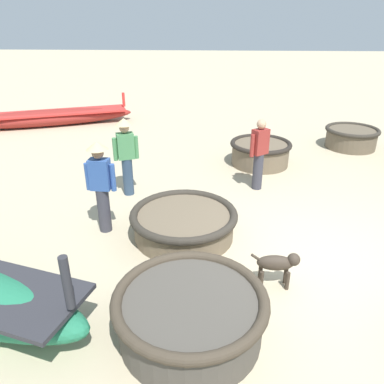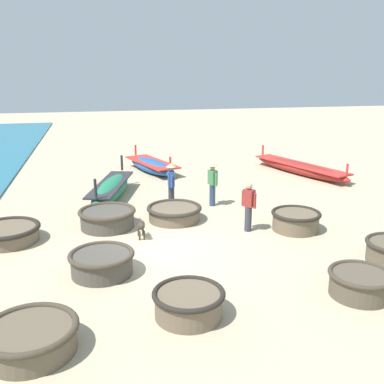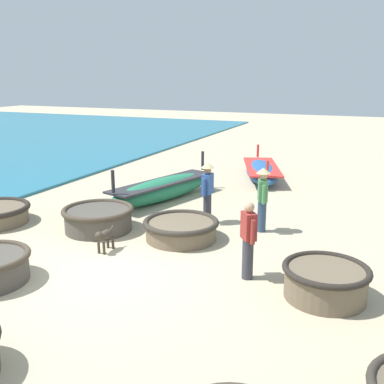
{
  "view_description": "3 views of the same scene",
  "coord_description": "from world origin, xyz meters",
  "px_view_note": "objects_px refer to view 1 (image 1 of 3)",
  "views": [
    {
      "loc": [
        -4.97,
        1.9,
        3.51
      ],
      "look_at": [
        0.82,
        2.22,
        0.78
      ],
      "focal_mm": 35.0,
      "sensor_mm": 36.0,
      "label": 1
    },
    {
      "loc": [
        -1.72,
        -11.86,
        5.1
      ],
      "look_at": [
        1.25,
        2.31,
        0.97
      ],
      "focal_mm": 42.0,
      "sensor_mm": 36.0,
      "label": 2
    },
    {
      "loc": [
        4.97,
        -7.08,
        3.9
      ],
      "look_at": [
        0.53,
        3.33,
        0.95
      ],
      "focal_mm": 42.0,
      "sensor_mm": 36.0,
      "label": 3
    }
  ],
  "objects_px": {
    "long_boat_red_hull": "(47,117)",
    "dog": "(278,264)",
    "fisherman_with_hat": "(101,181)",
    "fisherman_hauling": "(259,153)",
    "coracle_center": "(260,152)",
    "fisherman_standing_left": "(126,152)",
    "coracle_front_right": "(351,137)",
    "coracle_upturned": "(184,222)",
    "coracle_weathered": "(190,313)"
  },
  "relations": [
    {
      "from": "long_boat_red_hull",
      "to": "dog",
      "type": "relative_size",
      "value": 8.53
    },
    {
      "from": "fisherman_with_hat",
      "to": "fisherman_hauling",
      "type": "height_order",
      "value": "fisherman_with_hat"
    },
    {
      "from": "long_boat_red_hull",
      "to": "dog",
      "type": "height_order",
      "value": "long_boat_red_hull"
    },
    {
      "from": "coracle_center",
      "to": "fisherman_standing_left",
      "type": "bearing_deg",
      "value": 122.91
    },
    {
      "from": "coracle_front_right",
      "to": "fisherman_with_hat",
      "type": "bearing_deg",
      "value": 130.27
    },
    {
      "from": "fisherman_with_hat",
      "to": "dog",
      "type": "height_order",
      "value": "fisherman_with_hat"
    },
    {
      "from": "coracle_upturned",
      "to": "fisherman_with_hat",
      "type": "bearing_deg",
      "value": 84.65
    },
    {
      "from": "coracle_center",
      "to": "coracle_weathered",
      "type": "relative_size",
      "value": 0.85
    },
    {
      "from": "coracle_weathered",
      "to": "coracle_front_right",
      "type": "bearing_deg",
      "value": -29.98
    },
    {
      "from": "coracle_weathered",
      "to": "dog",
      "type": "relative_size",
      "value": 2.69
    },
    {
      "from": "coracle_weathered",
      "to": "coracle_upturned",
      "type": "bearing_deg",
      "value": 6.21
    },
    {
      "from": "coracle_upturned",
      "to": "long_boat_red_hull",
      "type": "bearing_deg",
      "value": 37.13
    },
    {
      "from": "coracle_front_right",
      "to": "dog",
      "type": "distance_m",
      "value": 7.13
    },
    {
      "from": "coracle_center",
      "to": "coracle_front_right",
      "type": "distance_m",
      "value": 3.2
    },
    {
      "from": "fisherman_with_hat",
      "to": "coracle_upturned",
      "type": "bearing_deg",
      "value": -95.35
    },
    {
      "from": "coracle_front_right",
      "to": "fisherman_hauling",
      "type": "bearing_deg",
      "value": 135.19
    },
    {
      "from": "coracle_center",
      "to": "long_boat_red_hull",
      "type": "xyz_separation_m",
      "value": [
        3.42,
        7.05,
        -0.04
      ]
    },
    {
      "from": "coracle_upturned",
      "to": "dog",
      "type": "height_order",
      "value": "dog"
    },
    {
      "from": "fisherman_with_hat",
      "to": "fisherman_standing_left",
      "type": "distance_m",
      "value": 1.54
    },
    {
      "from": "coracle_weathered",
      "to": "dog",
      "type": "height_order",
      "value": "coracle_weathered"
    },
    {
      "from": "fisherman_with_hat",
      "to": "fisherman_standing_left",
      "type": "height_order",
      "value": "same"
    },
    {
      "from": "fisherman_hauling",
      "to": "fisherman_standing_left",
      "type": "bearing_deg",
      "value": 99.06
    },
    {
      "from": "coracle_center",
      "to": "fisherman_with_hat",
      "type": "distance_m",
      "value": 4.73
    },
    {
      "from": "coracle_weathered",
      "to": "fisherman_standing_left",
      "type": "height_order",
      "value": "fisherman_standing_left"
    },
    {
      "from": "coracle_upturned",
      "to": "dog",
      "type": "distance_m",
      "value": 1.9
    },
    {
      "from": "coracle_front_right",
      "to": "long_boat_red_hull",
      "type": "bearing_deg",
      "value": 79.16
    },
    {
      "from": "coracle_upturned",
      "to": "long_boat_red_hull",
      "type": "height_order",
      "value": "long_boat_red_hull"
    },
    {
      "from": "coracle_front_right",
      "to": "fisherman_with_hat",
      "type": "distance_m",
      "value": 7.81
    },
    {
      "from": "long_boat_red_hull",
      "to": "fisherman_hauling",
      "type": "height_order",
      "value": "fisherman_hauling"
    },
    {
      "from": "coracle_center",
      "to": "fisherman_with_hat",
      "type": "height_order",
      "value": "fisherman_with_hat"
    },
    {
      "from": "coracle_center",
      "to": "fisherman_hauling",
      "type": "height_order",
      "value": "fisherman_hauling"
    },
    {
      "from": "coracle_center",
      "to": "long_boat_red_hull",
      "type": "height_order",
      "value": "long_boat_red_hull"
    },
    {
      "from": "long_boat_red_hull",
      "to": "fisherman_hauling",
      "type": "distance_m",
      "value": 8.44
    },
    {
      "from": "coracle_front_right",
      "to": "dog",
      "type": "bearing_deg",
      "value": 154.27
    },
    {
      "from": "coracle_weathered",
      "to": "fisherman_standing_left",
      "type": "relative_size",
      "value": 1.1
    },
    {
      "from": "fisherman_with_hat",
      "to": "dog",
      "type": "xyz_separation_m",
      "value": [
        -1.39,
        -2.84,
        -0.59
      ]
    },
    {
      "from": "coracle_front_right",
      "to": "coracle_upturned",
      "type": "relative_size",
      "value": 0.81
    },
    {
      "from": "coracle_weathered",
      "to": "dog",
      "type": "distance_m",
      "value": 1.53
    },
    {
      "from": "coracle_center",
      "to": "coracle_weathered",
      "type": "bearing_deg",
      "value": 165.96
    },
    {
      "from": "fisherman_with_hat",
      "to": "coracle_weathered",
      "type": "bearing_deg",
      "value": -144.87
    },
    {
      "from": "coracle_upturned",
      "to": "fisherman_hauling",
      "type": "xyz_separation_m",
      "value": [
        2.11,
        -1.48,
        0.56
      ]
    },
    {
      "from": "coracle_front_right",
      "to": "coracle_weathered",
      "type": "distance_m",
      "value": 8.55
    },
    {
      "from": "coracle_upturned",
      "to": "dog",
      "type": "xyz_separation_m",
      "value": [
        -1.26,
        -1.42,
        0.1
      ]
    },
    {
      "from": "dog",
      "to": "coracle_weathered",
      "type": "bearing_deg",
      "value": 129.82
    },
    {
      "from": "fisherman_standing_left",
      "to": "fisherman_hauling",
      "type": "relative_size",
      "value": 1.06
    },
    {
      "from": "coracle_upturned",
      "to": "fisherman_standing_left",
      "type": "bearing_deg",
      "value": 38.43
    },
    {
      "from": "coracle_center",
      "to": "long_boat_red_hull",
      "type": "bearing_deg",
      "value": 64.09
    },
    {
      "from": "coracle_weathered",
      "to": "dog",
      "type": "bearing_deg",
      "value": -50.18
    },
    {
      "from": "coracle_center",
      "to": "fisherman_hauling",
      "type": "relative_size",
      "value": 1.0
    },
    {
      "from": "coracle_front_right",
      "to": "fisherman_hauling",
      "type": "distance_m",
      "value": 4.33
    }
  ]
}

